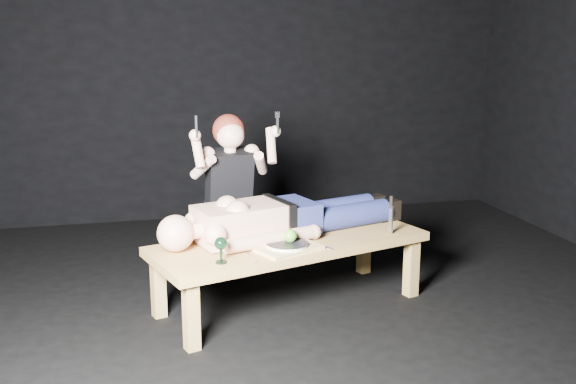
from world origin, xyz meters
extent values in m
plane|color=black|center=(0.00, 0.00, 0.00)|extent=(5.00, 5.00, 0.00)
plane|color=black|center=(0.00, 2.50, 1.50)|extent=(5.00, 0.00, 5.00)
cube|color=tan|center=(-0.17, 0.14, 0.23)|extent=(1.88, 1.15, 0.45)
cube|color=tan|center=(-0.24, -0.06, 0.46)|extent=(0.46, 0.40, 0.02)
cylinder|color=white|center=(-0.24, -0.06, 0.48)|extent=(0.33, 0.33, 0.02)
sphere|color=#3C901B|center=(-0.22, -0.05, 0.53)|extent=(0.08, 0.08, 0.08)
cube|color=#B2B2B7|center=(-0.48, -0.16, 0.45)|extent=(0.03, 0.19, 0.01)
cube|color=#B2B2B7|center=(-0.02, -0.05, 0.45)|extent=(0.11, 0.17, 0.01)
cube|color=#B2B2B7|center=(-0.14, 0.06, 0.45)|extent=(0.16, 0.13, 0.01)
camera|label=1|loc=(-1.15, -3.83, 1.71)|focal=41.73mm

